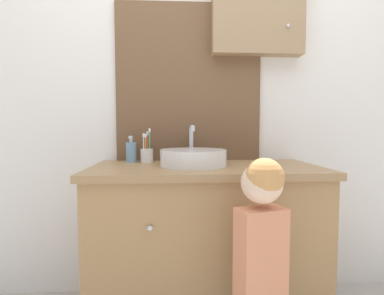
% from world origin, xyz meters
% --- Properties ---
extents(wall_back, '(3.20, 0.18, 2.50)m').
position_xyz_m(wall_back, '(0.02, 0.62, 1.28)').
color(wall_back, silver).
rests_on(wall_back, ground_plane).
extents(vanity_counter, '(1.19, 0.59, 0.82)m').
position_xyz_m(vanity_counter, '(0.00, 0.30, 0.41)').
color(vanity_counter, '#A37A4C').
rests_on(vanity_counter, ground_plane).
extents(sink_basin, '(0.35, 0.41, 0.21)m').
position_xyz_m(sink_basin, '(-0.06, 0.32, 0.87)').
color(sink_basin, white).
rests_on(sink_basin, vanity_counter).
extents(toothbrush_holder, '(0.07, 0.07, 0.20)m').
position_xyz_m(toothbrush_holder, '(-0.32, 0.49, 0.87)').
color(toothbrush_holder, silver).
rests_on(toothbrush_holder, vanity_counter).
extents(soap_dispenser, '(0.06, 0.06, 0.15)m').
position_xyz_m(soap_dispenser, '(-0.41, 0.49, 0.89)').
color(soap_dispenser, '#6B93B2').
rests_on(soap_dispenser, vanity_counter).
extents(child_figure, '(0.21, 0.45, 0.91)m').
position_xyz_m(child_figure, '(0.17, -0.15, 0.56)').
color(child_figure, slate).
rests_on(child_figure, ground_plane).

